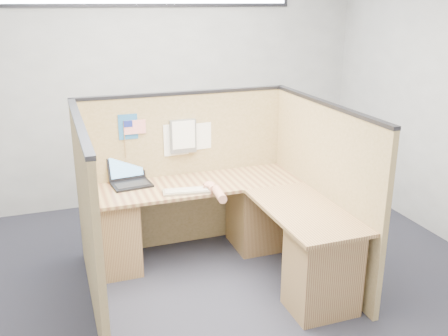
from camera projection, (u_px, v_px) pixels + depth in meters
name	position (u px, v px, depth m)	size (l,w,h in m)	color
floor	(218.00, 291.00, 4.22)	(5.00, 5.00, 0.00)	black
wall_back	(155.00, 85.00, 5.78)	(5.00, 5.00, 0.00)	#9A9C9F
wall_front	(423.00, 278.00, 1.76)	(5.00, 5.00, 0.00)	#9A9C9F
cubicle_partitions	(202.00, 189.00, 4.35)	(2.06, 1.83, 1.53)	olive
l_desk	(227.00, 231.00, 4.41)	(1.95, 1.75, 0.73)	brown
laptop	(130.00, 177.00, 4.58)	(0.37, 0.37, 0.25)	black
keyboard	(186.00, 191.00, 4.37)	(0.43, 0.20, 0.03)	gray
mouse	(210.00, 187.00, 4.43)	(0.11, 0.07, 0.05)	silver
hand_forearm	(216.00, 191.00, 4.30)	(0.12, 0.41, 0.09)	tan
blue_poster	(128.00, 127.00, 4.52)	(0.18, 0.00, 0.23)	#205B96
american_flag	(132.00, 129.00, 4.52)	(0.20, 0.01, 0.35)	olive
file_holder	(183.00, 136.00, 4.69)	(0.25, 0.05, 0.32)	slate
paper_left	(176.00, 140.00, 4.71)	(0.24, 0.00, 0.31)	white
paper_right	(203.00, 136.00, 4.79)	(0.20, 0.00, 0.26)	white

